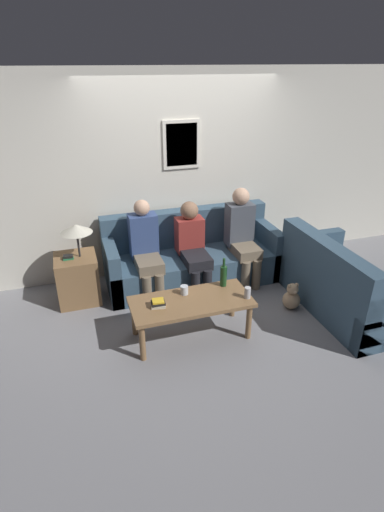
% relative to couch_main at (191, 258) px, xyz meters
% --- Properties ---
extents(ground_plane, '(16.00, 16.00, 0.00)m').
position_rel_couch_main_xyz_m(ground_plane, '(0.00, -0.51, -0.31)').
color(ground_plane, gray).
extents(wall_back, '(9.00, 0.08, 2.60)m').
position_rel_couch_main_xyz_m(wall_back, '(0.00, 0.44, 1.00)').
color(wall_back, silver).
rests_on(wall_back, ground_plane).
extents(couch_main, '(2.24, 0.84, 0.89)m').
position_rel_couch_main_xyz_m(couch_main, '(0.00, 0.00, 0.00)').
color(couch_main, '#385166').
rests_on(couch_main, ground_plane).
extents(couch_side, '(0.84, 1.62, 0.89)m').
position_rel_couch_main_xyz_m(couch_side, '(1.43, -1.24, 0.00)').
color(couch_side, '#385166').
rests_on(couch_side, ground_plane).
extents(coffee_table, '(1.25, 0.55, 0.45)m').
position_rel_couch_main_xyz_m(coffee_table, '(-0.38, -1.20, 0.08)').
color(coffee_table, olive).
rests_on(coffee_table, ground_plane).
extents(side_table_with_lamp, '(0.48, 0.48, 0.99)m').
position_rel_couch_main_xyz_m(side_table_with_lamp, '(-1.46, -0.09, 0.04)').
color(side_table_with_lamp, olive).
rests_on(side_table_with_lamp, ground_plane).
extents(wine_bottle, '(0.07, 0.07, 0.33)m').
position_rel_couch_main_xyz_m(wine_bottle, '(0.04, -1.02, 0.26)').
color(wine_bottle, '#19421E').
rests_on(wine_bottle, coffee_table).
extents(drinking_glass, '(0.08, 0.08, 0.09)m').
position_rel_couch_main_xyz_m(drinking_glass, '(-0.41, -1.06, 0.19)').
color(drinking_glass, silver).
rests_on(drinking_glass, coffee_table).
extents(book_stack, '(0.16, 0.13, 0.08)m').
position_rel_couch_main_xyz_m(book_stack, '(-0.73, -1.21, 0.18)').
color(book_stack, beige).
rests_on(book_stack, coffee_table).
extents(soda_can, '(0.07, 0.07, 0.12)m').
position_rel_couch_main_xyz_m(soda_can, '(0.19, -1.33, 0.20)').
color(soda_can, '#BCBCC1').
rests_on(soda_can, coffee_table).
extents(person_left, '(0.34, 0.63, 1.18)m').
position_rel_couch_main_xyz_m(person_left, '(-0.63, -0.15, 0.32)').
color(person_left, '#756651').
rests_on(person_left, ground_plane).
extents(person_middle, '(0.34, 0.65, 1.11)m').
position_rel_couch_main_xyz_m(person_middle, '(-0.05, -0.21, 0.29)').
color(person_middle, black).
rests_on(person_middle, ground_plane).
extents(person_right, '(0.34, 0.59, 1.22)m').
position_rel_couch_main_xyz_m(person_right, '(0.63, -0.18, 0.35)').
color(person_right, '#756651').
rests_on(person_right, ground_plane).
extents(teddy_bear, '(0.21, 0.21, 0.33)m').
position_rel_couch_main_xyz_m(teddy_bear, '(0.91, -1.05, -0.17)').
color(teddy_bear, tan).
rests_on(teddy_bear, ground_plane).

